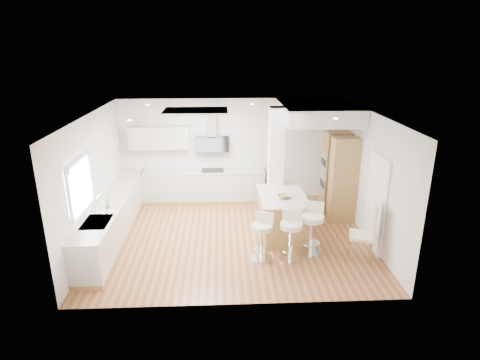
{
  "coord_description": "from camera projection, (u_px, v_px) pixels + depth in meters",
  "views": [
    {
      "loc": [
        -0.25,
        -8.23,
        4.2
      ],
      "look_at": [
        0.16,
        0.4,
        1.23
      ],
      "focal_mm": 30.0,
      "sensor_mm": 36.0,
      "label": 1
    }
  ],
  "objects": [
    {
      "name": "dining_chair",
      "position": [
        368.0,
        229.0,
        8.01
      ],
      "size": [
        0.6,
        0.6,
        1.24
      ],
      "rotation": [
        0.0,
        0.0,
        -0.3
      ],
      "color": "beige",
      "rests_on": "ground"
    },
    {
      "name": "pillar",
      "position": [
        276.0,
        165.0,
        9.64
      ],
      "size": [
        0.35,
        0.35,
        2.8
      ],
      "color": "white",
      "rests_on": "ground"
    },
    {
      "name": "ceiling",
      "position": [
        234.0,
        237.0,
        9.15
      ],
      "size": [
        6.0,
        5.0,
        0.02
      ],
      "primitive_type": "cube",
      "color": "silver",
      "rests_on": "ground"
    },
    {
      "name": "wall_right",
      "position": [
        369.0,
        177.0,
        8.83
      ],
      "size": [
        0.04,
        5.0,
        2.8
      ],
      "primitive_type": "cube",
      "color": "silver",
      "rests_on": "ground"
    },
    {
      "name": "bar_stool_b",
      "position": [
        291.0,
        233.0,
        8.03
      ],
      "size": [
        0.56,
        0.56,
        1.04
      ],
      "rotation": [
        0.0,
        0.0,
        -0.24
      ],
      "color": "silver",
      "rests_on": "ground"
    },
    {
      "name": "window_left",
      "position": [
        80.0,
        182.0,
        7.62
      ],
      "size": [
        0.06,
        1.28,
        1.07
      ],
      "color": "white",
      "rests_on": "ground"
    },
    {
      "name": "doorway_right",
      "position": [
        376.0,
        204.0,
        8.39
      ],
      "size": [
        0.05,
        1.0,
        2.1
      ],
      "color": "#4B423A",
      "rests_on": "ground"
    },
    {
      "name": "bar_stool_c",
      "position": [
        312.0,
        226.0,
        8.26
      ],
      "size": [
        0.62,
        0.62,
        1.1
      ],
      "rotation": [
        0.0,
        0.0,
        -0.31
      ],
      "color": "silver",
      "rests_on": "ground"
    },
    {
      "name": "bar_stool_a",
      "position": [
        262.0,
        234.0,
        8.05
      ],
      "size": [
        0.58,
        0.58,
        0.98
      ],
      "rotation": [
        0.0,
        0.0,
        -0.41
      ],
      "color": "silver",
      "rests_on": "ground"
    },
    {
      "name": "ground",
      "position": [
        234.0,
        237.0,
        9.15
      ],
      "size": [
        6.0,
        6.0,
        0.0
      ],
      "primitive_type": "plane",
      "color": "#A6693D",
      "rests_on": "ground"
    },
    {
      "name": "oven_column",
      "position": [
        338.0,
        175.0,
        10.09
      ],
      "size": [
        0.63,
        1.21,
        2.1
      ],
      "color": "#B0884B",
      "rests_on": "ground"
    },
    {
      "name": "counter_left",
      "position": [
        115.0,
        216.0,
        9.1
      ],
      "size": [
        0.63,
        4.5,
        1.35
      ],
      "color": "#B0884B",
      "rests_on": "ground"
    },
    {
      "name": "skylight",
      "position": [
        196.0,
        111.0,
        8.78
      ],
      "size": [
        4.1,
        2.1,
        0.06
      ],
      "color": "white",
      "rests_on": "ground"
    },
    {
      "name": "counter_back",
      "position": [
        198.0,
        177.0,
        10.98
      ],
      "size": [
        3.62,
        0.63,
        2.5
      ],
      "color": "#B0884B",
      "rests_on": "ground"
    },
    {
      "name": "peninsula",
      "position": [
        282.0,
        214.0,
        9.15
      ],
      "size": [
        1.07,
        1.58,
        1.02
      ],
      "rotation": [
        0.0,
        0.0,
        0.02
      ],
      "color": "#B0884B",
      "rests_on": "ground"
    },
    {
      "name": "wall_left",
      "position": [
        93.0,
        181.0,
        8.56
      ],
      "size": [
        0.04,
        5.0,
        2.8
      ],
      "primitive_type": "cube",
      "color": "silver",
      "rests_on": "ground"
    },
    {
      "name": "wall_back",
      "position": [
        230.0,
        150.0,
        11.06
      ],
      "size": [
        6.0,
        0.04,
        2.8
      ],
      "primitive_type": "cube",
      "color": "silver",
      "rests_on": "ground"
    },
    {
      "name": "soffit",
      "position": [
        318.0,
        112.0,
        9.72
      ],
      "size": [
        1.78,
        2.2,
        0.4
      ],
      "color": "silver",
      "rests_on": "ground"
    }
  ]
}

